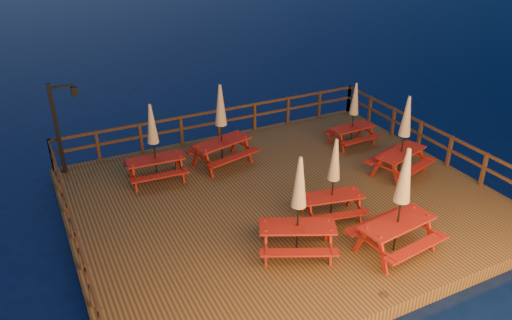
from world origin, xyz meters
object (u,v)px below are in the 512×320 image
object	(u,v)px
picnic_table_0	(354,113)
picnic_table_2	(334,178)
picnic_table_1	(404,135)
lamp_post	(61,120)

from	to	relation	value
picnic_table_0	picnic_table_2	bearing A→B (deg)	-135.41
picnic_table_1	picnic_table_0	bearing A→B (deg)	74.36
lamp_post	picnic_table_2	distance (m)	8.59
lamp_post	picnic_table_1	xyz separation A→B (m)	(9.47, -4.91, -0.43)
lamp_post	picnic_table_0	bearing A→B (deg)	-14.50
picnic_table_0	lamp_post	bearing A→B (deg)	162.69
picnic_table_1	picnic_table_2	bearing A→B (deg)	-178.65
picnic_table_1	picnic_table_2	xyz separation A→B (m)	(-3.41, -1.15, -0.12)
lamp_post	picnic_table_1	size ratio (longest dim) A/B	1.14
picnic_table_2	lamp_post	bearing A→B (deg)	147.33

